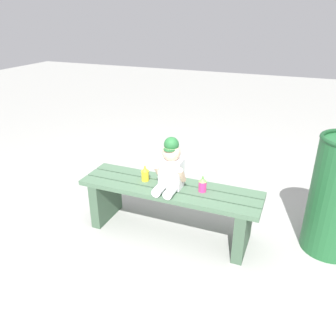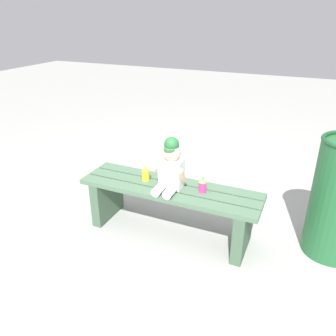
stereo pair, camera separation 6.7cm
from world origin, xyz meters
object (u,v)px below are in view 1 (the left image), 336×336
(child_figure, at_px, (171,167))
(sippy_cup_left, at_px, (145,174))
(sippy_cup_right, at_px, (203,184))
(park_bench, at_px, (170,202))

(child_figure, xyz_separation_m, sippy_cup_left, (-0.23, 0.04, -0.12))
(child_figure, bearing_deg, sippy_cup_right, 8.98)
(child_figure, xyz_separation_m, sippy_cup_right, (0.24, 0.04, -0.12))
(sippy_cup_right, bearing_deg, sippy_cup_left, 180.00)
(park_bench, bearing_deg, sippy_cup_right, 4.91)
(sippy_cup_right, bearing_deg, park_bench, -175.09)
(child_figure, relative_size, sippy_cup_right, 3.26)
(park_bench, relative_size, sippy_cup_left, 11.44)
(park_bench, relative_size, child_figure, 3.51)
(sippy_cup_right, bearing_deg, child_figure, -171.02)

